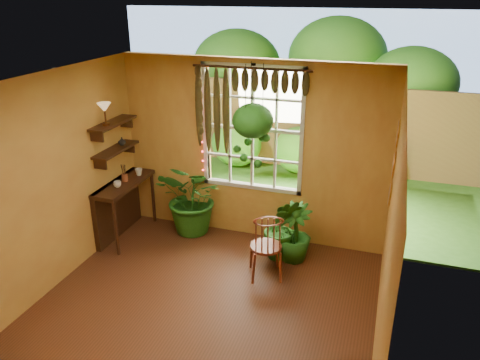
% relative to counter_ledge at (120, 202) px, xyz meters
% --- Properties ---
extents(floor, '(4.50, 4.50, 0.00)m').
position_rel_counter_ledge_xyz_m(floor, '(1.91, -1.60, -0.55)').
color(floor, '#552918').
rests_on(floor, ground).
extents(ceiling, '(4.50, 4.50, 0.00)m').
position_rel_counter_ledge_xyz_m(ceiling, '(1.91, -1.60, 2.15)').
color(ceiling, white).
rests_on(ceiling, wall_back).
extents(wall_back, '(4.00, 0.00, 4.00)m').
position_rel_counter_ledge_xyz_m(wall_back, '(1.91, 0.65, 0.80)').
color(wall_back, gold).
rests_on(wall_back, floor).
extents(wall_left, '(0.00, 4.50, 4.50)m').
position_rel_counter_ledge_xyz_m(wall_left, '(-0.09, -1.60, 0.80)').
color(wall_left, gold).
rests_on(wall_left, floor).
extents(wall_right, '(0.00, 4.50, 4.50)m').
position_rel_counter_ledge_xyz_m(wall_right, '(3.91, -1.60, 0.80)').
color(wall_right, gold).
rests_on(wall_right, floor).
extents(window, '(1.52, 0.10, 1.86)m').
position_rel_counter_ledge_xyz_m(window, '(1.91, 0.68, 1.15)').
color(window, silver).
rests_on(window, wall_back).
extents(valance_vine, '(1.70, 0.12, 1.10)m').
position_rel_counter_ledge_xyz_m(valance_vine, '(1.82, 0.56, 1.73)').
color(valance_vine, '#361C0E').
rests_on(valance_vine, window).
extents(string_lights, '(0.03, 0.03, 1.54)m').
position_rel_counter_ledge_xyz_m(string_lights, '(1.15, 0.59, 1.20)').
color(string_lights, '#FF2633').
rests_on(string_lights, window).
extents(wall_plates, '(0.04, 0.32, 1.10)m').
position_rel_counter_ledge_xyz_m(wall_plates, '(3.89, 0.19, 1.00)').
color(wall_plates, '#FFF0D0').
rests_on(wall_plates, wall_right).
extents(counter_ledge, '(0.40, 1.20, 0.90)m').
position_rel_counter_ledge_xyz_m(counter_ledge, '(0.00, 0.00, 0.00)').
color(counter_ledge, '#361C0E').
rests_on(counter_ledge, floor).
extents(shelf_lower, '(0.25, 0.90, 0.04)m').
position_rel_counter_ledge_xyz_m(shelf_lower, '(0.03, 0.00, 0.85)').
color(shelf_lower, '#361C0E').
rests_on(shelf_lower, wall_left).
extents(shelf_upper, '(0.25, 0.90, 0.04)m').
position_rel_counter_ledge_xyz_m(shelf_upper, '(0.03, 0.00, 1.25)').
color(shelf_upper, '#361C0E').
rests_on(shelf_upper, wall_left).
extents(backyard, '(14.00, 10.00, 12.00)m').
position_rel_counter_ledge_xyz_m(backyard, '(2.15, 5.27, 0.73)').
color(backyard, '#2D5E1B').
rests_on(backyard, ground).
extents(windsor_chair, '(0.54, 0.56, 1.12)m').
position_rel_counter_ledge_xyz_m(windsor_chair, '(2.44, -0.42, -0.23)').
color(windsor_chair, brown).
rests_on(windsor_chair, floor).
extents(potted_plant_left, '(1.25, 1.15, 1.19)m').
position_rel_counter_ledge_xyz_m(potted_plant_left, '(1.06, 0.43, 0.04)').
color(potted_plant_left, '#164512').
rests_on(potted_plant_left, floor).
extents(potted_plant_mid, '(0.57, 0.49, 0.94)m').
position_rel_counter_ledge_xyz_m(potted_plant_mid, '(2.53, 0.11, -0.08)').
color(potted_plant_mid, '#164512').
rests_on(potted_plant_mid, floor).
extents(potted_plant_right, '(0.62, 0.62, 0.85)m').
position_rel_counter_ledge_xyz_m(potted_plant_right, '(2.70, 0.13, -0.13)').
color(potted_plant_right, '#164512').
rests_on(potted_plant_right, floor).
extents(hanging_basket, '(0.56, 0.56, 1.38)m').
position_rel_counter_ledge_xyz_m(hanging_basket, '(2.04, 0.27, 1.33)').
color(hanging_basket, black).
rests_on(hanging_basket, ceiling).
extents(cup_a, '(0.11, 0.11, 0.09)m').
position_rel_counter_ledge_xyz_m(cup_a, '(0.13, -0.20, 0.39)').
color(cup_a, silver).
rests_on(cup_a, counter_ledge).
extents(cup_b, '(0.15, 0.15, 0.11)m').
position_rel_counter_ledge_xyz_m(cup_b, '(0.19, 0.31, 0.40)').
color(cup_b, beige).
rests_on(cup_b, counter_ledge).
extents(brush_jar, '(0.09, 0.09, 0.34)m').
position_rel_counter_ledge_xyz_m(brush_jar, '(0.11, 0.04, 0.48)').
color(brush_jar, brown).
rests_on(brush_jar, counter_ledge).
extents(shelf_vase, '(0.12, 0.12, 0.12)m').
position_rel_counter_ledge_xyz_m(shelf_vase, '(0.04, 0.17, 0.93)').
color(shelf_vase, '#B2AD99').
rests_on(shelf_vase, shelf_lower).
extents(tiffany_lamp, '(0.19, 0.19, 0.32)m').
position_rel_counter_ledge_xyz_m(tiffany_lamp, '(0.05, -0.19, 1.50)').
color(tiffany_lamp, '#552E18').
rests_on(tiffany_lamp, shelf_upper).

